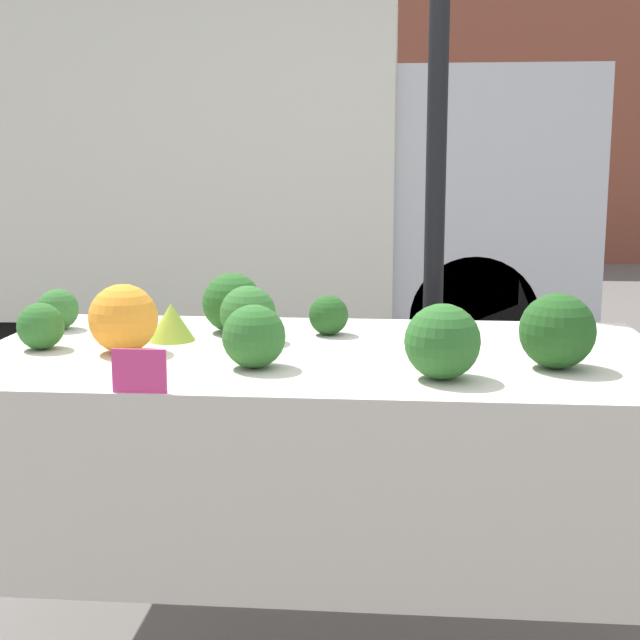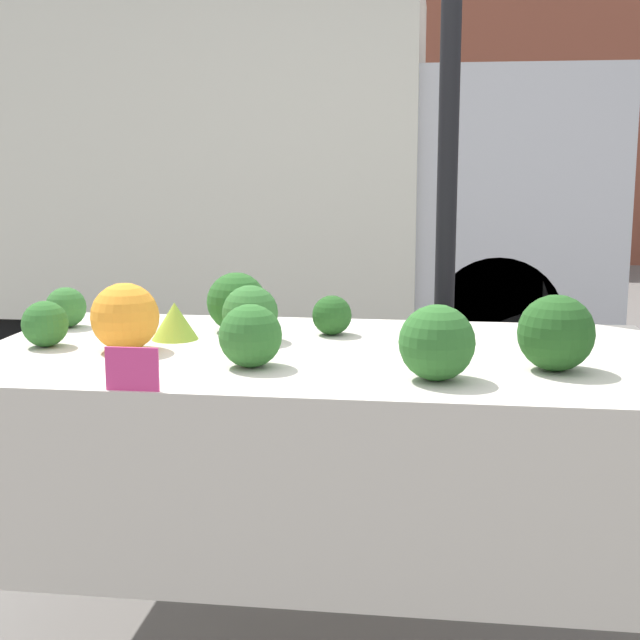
{
  "view_description": "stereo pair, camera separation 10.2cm",
  "coord_description": "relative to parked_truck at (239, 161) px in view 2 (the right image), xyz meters",
  "views": [
    {
      "loc": [
        0.2,
        -2.26,
        1.3
      ],
      "look_at": [
        0.0,
        0.0,
        0.89
      ],
      "focal_mm": 50.0,
      "sensor_mm": 36.0,
      "label": 1
    },
    {
      "loc": [
        0.3,
        -2.25,
        1.3
      ],
      "look_at": [
        0.0,
        0.0,
        0.89
      ],
      "focal_mm": 50.0,
      "sensor_mm": 36.0,
      "label": 2
    }
  ],
  "objects": [
    {
      "name": "orange_cauliflower",
      "position": [
        0.55,
        -3.82,
        -0.39
      ],
      "size": [
        0.18,
        0.18,
        0.18
      ],
      "color": "orange",
      "rests_on": "market_table"
    },
    {
      "name": "broccoli_head_3",
      "position": [
        0.85,
        -3.65,
        -0.4
      ],
      "size": [
        0.15,
        0.15,
        0.15
      ],
      "color": "#336B2D",
      "rests_on": "market_table"
    },
    {
      "name": "parked_truck",
      "position": [
        0.0,
        0.0,
        0.0
      ],
      "size": [
        4.51,
        1.87,
        2.41
      ],
      "color": "silver",
      "rests_on": "ground_plane"
    },
    {
      "name": "building_facade",
      "position": [
        1.05,
        5.82,
        0.96
      ],
      "size": [
        16.0,
        0.6,
        4.51
      ],
      "color": "brown",
      "rests_on": "ground_plane"
    },
    {
      "name": "ground_plane",
      "position": [
        1.05,
        -3.75,
        -1.29
      ],
      "size": [
        40.0,
        40.0,
        0.0
      ],
      "primitive_type": "plane",
      "color": "slate"
    },
    {
      "name": "tent_pole",
      "position": [
        1.38,
        -2.88,
        0.04
      ],
      "size": [
        0.07,
        0.07,
        2.66
      ],
      "color": "black",
      "rests_on": "ground_plane"
    },
    {
      "name": "broccoli_head_6",
      "position": [
        0.91,
        -3.96,
        -0.4
      ],
      "size": [
        0.15,
        0.15,
        0.15
      ],
      "color": "#2D6628",
      "rests_on": "market_table"
    },
    {
      "name": "broccoli_head_5",
      "position": [
        1.63,
        -3.9,
        -0.39
      ],
      "size": [
        0.18,
        0.18,
        0.18
      ],
      "color": "#23511E",
      "rests_on": "market_table"
    },
    {
      "name": "broccoli_head_0",
      "position": [
        0.33,
        -3.8,
        -0.42
      ],
      "size": [
        0.12,
        0.12,
        0.12
      ],
      "color": "#2D6628",
      "rests_on": "market_table"
    },
    {
      "name": "price_sign",
      "position": [
        0.71,
        -4.21,
        -0.43
      ],
      "size": [
        0.12,
        0.01,
        0.1
      ],
      "color": "#E53D84",
      "rests_on": "market_table"
    },
    {
      "name": "market_table",
      "position": [
        1.05,
        -3.81,
        -0.57
      ],
      "size": [
        1.78,
        0.95,
        0.81
      ],
      "color": "beige",
      "rests_on": "ground_plane"
    },
    {
      "name": "broccoli_head_1",
      "position": [
        1.35,
        -4.03,
        -0.39
      ],
      "size": [
        0.17,
        0.17,
        0.17
      ],
      "color": "#2D6628",
      "rests_on": "market_table"
    },
    {
      "name": "broccoli_head_4",
      "position": [
        0.27,
        -3.52,
        -0.42
      ],
      "size": [
        0.12,
        0.12,
        0.12
      ],
      "color": "#336B2D",
      "rests_on": "market_table"
    },
    {
      "name": "broccoli_head_8",
      "position": [
        0.78,
        -3.51,
        -0.39
      ],
      "size": [
        0.17,
        0.17,
        0.17
      ],
      "color": "#285B23",
      "rests_on": "market_table"
    },
    {
      "name": "broccoli_head_2",
      "position": [
        1.06,
        -3.53,
        -0.42
      ],
      "size": [
        0.11,
        0.11,
        0.11
      ],
      "color": "#23511E",
      "rests_on": "market_table"
    },
    {
      "name": "romanesco_head",
      "position": [
        0.64,
        -3.66,
        -0.43
      ],
      "size": [
        0.13,
        0.13,
        0.1
      ],
      "color": "#93B238",
      "rests_on": "market_table"
    }
  ]
}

